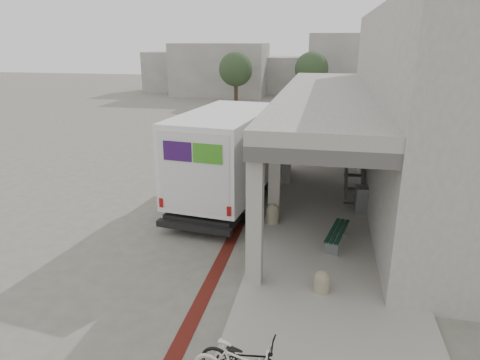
% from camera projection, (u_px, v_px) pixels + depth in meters
% --- Properties ---
extents(ground, '(120.00, 120.00, 0.00)m').
position_uv_depth(ground, '(210.00, 223.00, 14.39)').
color(ground, '#625F54').
rests_on(ground, ground).
extents(bike_lane_stripe, '(0.35, 40.00, 0.01)m').
position_uv_depth(bike_lane_stripe, '(250.00, 203.00, 16.07)').
color(bike_lane_stripe, '#511610').
rests_on(bike_lane_stripe, ground).
extents(sidewalk, '(4.40, 28.00, 0.12)m').
position_uv_depth(sidewalk, '(331.00, 231.00, 13.62)').
color(sidewalk, gray).
rests_on(sidewalk, ground).
extents(transit_building, '(7.60, 17.00, 7.00)m').
position_uv_depth(transit_building, '(413.00, 108.00, 16.24)').
color(transit_building, gray).
rests_on(transit_building, ground).
extents(distant_backdrop, '(28.00, 10.00, 6.50)m').
position_uv_depth(distant_backdrop, '(269.00, 69.00, 47.50)').
color(distant_backdrop, gray).
rests_on(distant_backdrop, ground).
extents(tree_left, '(3.20, 3.20, 4.80)m').
position_uv_depth(tree_left, '(236.00, 69.00, 40.41)').
color(tree_left, '#38281C').
rests_on(tree_left, ground).
extents(tree_mid, '(3.20, 3.20, 4.80)m').
position_uv_depth(tree_mid, '(311.00, 69.00, 40.96)').
color(tree_mid, '#38281C').
rests_on(tree_mid, ground).
extents(tree_right, '(3.20, 3.20, 4.80)m').
position_uv_depth(tree_right, '(401.00, 71.00, 38.53)').
color(tree_right, '#38281C').
rests_on(tree_right, ground).
extents(fedex_truck, '(3.45, 8.39, 3.48)m').
position_uv_depth(fedex_truck, '(235.00, 151.00, 16.19)').
color(fedex_truck, black).
rests_on(fedex_truck, ground).
extents(bench, '(0.76, 1.85, 0.42)m').
position_uv_depth(bench, '(337.00, 234.00, 12.58)').
color(bench, slate).
rests_on(bench, sidewalk).
extents(bollard_near, '(0.38, 0.38, 0.56)m').
position_uv_depth(bollard_near, '(322.00, 281.00, 10.16)').
color(bollard_near, gray).
rests_on(bollard_near, sidewalk).
extents(bollard_far, '(0.43, 0.43, 0.65)m').
position_uv_depth(bollard_far, '(273.00, 214.00, 14.00)').
color(bollard_far, gray).
rests_on(bollard_far, sidewalk).
extents(utility_cabinet, '(0.45, 0.58, 0.93)m').
position_uv_depth(utility_cabinet, '(361.00, 200.00, 14.80)').
color(utility_cabinet, slate).
rests_on(utility_cabinet, sidewalk).
extents(bicycle_black, '(1.74, 0.80, 0.88)m').
position_uv_depth(bicycle_black, '(246.00, 360.00, 7.43)').
color(bicycle_black, black).
rests_on(bicycle_black, sidewalk).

